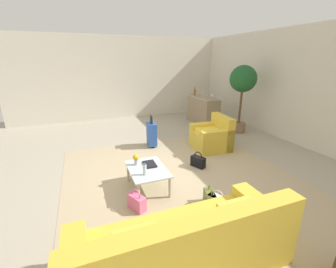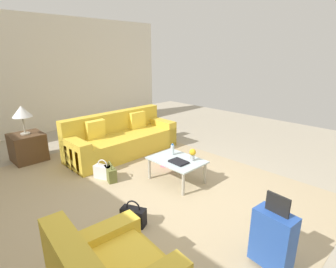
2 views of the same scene
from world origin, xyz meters
TOP-DOWN VIEW (x-y plane):
  - ground_plane at (0.00, 0.00)m, footprint 12.00×12.00m
  - wall_back at (0.00, 4.06)m, footprint 10.24×0.12m
  - wall_left at (-5.06, 0.00)m, footprint 0.12×8.00m
  - area_rug at (0.60, 0.20)m, footprint 5.20×4.40m
  - couch at (2.20, -0.60)m, footprint 0.90×2.43m
  - armchair at (-0.89, 1.67)m, footprint 1.01×0.94m
  - coffee_table at (0.40, -0.50)m, footprint 0.91×0.65m
  - water_bottle at (0.60, -0.60)m, footprint 0.06×0.06m
  - coffee_table_book at (0.28, -0.42)m, footprint 0.30×0.22m
  - flower_vase at (0.18, -0.65)m, footprint 0.11×0.11m
  - bar_console at (-3.10, 2.60)m, footprint 1.51×0.58m
  - wine_glass_leftmost at (-3.62, 2.58)m, footprint 0.08×0.08m
  - wine_glass_left_of_centre at (-3.10, 2.62)m, footprint 0.08×0.08m
  - wine_glass_right_of_centre at (-2.58, 2.64)m, footprint 0.08×0.08m
  - wine_bottle_amber at (-3.55, 2.49)m, footprint 0.07×0.07m
  - suitcase_blue at (-1.60, 0.20)m, footprint 0.42×0.26m
  - handbag_olive at (1.24, 0.30)m, footprint 0.35×0.22m
  - handbag_pink at (0.91, -0.83)m, footprint 0.35×0.26m
  - handbag_white at (1.40, 0.34)m, footprint 0.35×0.26m
  - handbag_black at (-0.04, 0.78)m, footprint 0.35×0.26m
  - potted_ficus at (-1.80, 3.20)m, footprint 0.81×0.81m

SIDE VIEW (x-z plane):
  - ground_plane at x=0.00m, z-range 0.00..0.00m
  - area_rug at x=0.60m, z-range 0.00..0.01m
  - handbag_olive at x=1.24m, z-range -0.05..0.31m
  - handbag_pink at x=0.91m, z-range -0.05..0.31m
  - handbag_white at x=1.40m, z-range -0.05..0.31m
  - handbag_black at x=-0.04m, z-range -0.05..0.31m
  - armchair at x=-0.89m, z-range -0.13..0.73m
  - couch at x=2.20m, z-range -0.14..0.75m
  - coffee_table at x=0.40m, z-range 0.15..0.56m
  - suitcase_blue at x=-1.60m, z-range -0.07..0.78m
  - coffee_table_book at x=0.28m, z-range 0.41..0.44m
  - water_bottle at x=0.60m, z-range 0.40..0.61m
  - bar_console at x=-3.10m, z-range 0.02..1.00m
  - flower_vase at x=0.18m, z-range 0.43..0.64m
  - wine_glass_leftmost at x=-3.62m, z-range 1.02..1.17m
  - wine_glass_left_of_centre at x=-3.10m, z-range 1.02..1.17m
  - wine_glass_right_of_centre at x=-2.58m, z-range 1.02..1.17m
  - wine_bottle_amber at x=-3.55m, z-range 0.95..1.25m
  - potted_ficus at x=-1.80m, z-range 0.48..2.58m
  - wall_back at x=0.00m, z-range 0.00..3.10m
  - wall_left at x=-5.06m, z-range 0.00..3.10m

